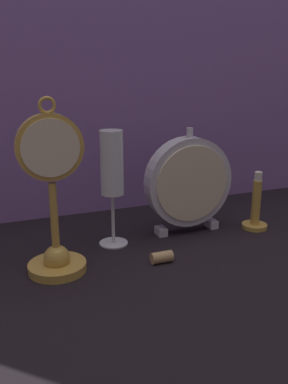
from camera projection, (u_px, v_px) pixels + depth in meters
ground_plane at (159, 260)px, 0.83m from camera, size 4.00×4.00×0.00m
fabric_backdrop_drape at (106, 52)px, 1.01m from camera, size 1.68×0.01×0.79m
pocket_watch_on_stand at (54, 209)px, 0.75m from camera, size 0.12×0.11×0.32m
mantel_clock_silver at (189, 182)px, 0.94m from camera, size 0.20×0.04×0.24m
champagne_flute at (112, 171)px, 0.86m from camera, size 0.06×0.06×0.24m
brass_candlestick at (256, 210)px, 0.98m from camera, size 0.06×0.06×0.13m
wine_cork at (162, 257)px, 0.82m from camera, size 0.04×0.02×0.02m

